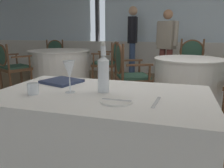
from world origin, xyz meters
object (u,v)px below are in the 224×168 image
Objects in this scene: dining_chair_2_1 at (191,62)px; dining_chair_2_2 at (127,71)px; menu_book at (62,81)px; diner_person_0 at (133,37)px; dining_chair_1_0 at (56,54)px; side_plate at (116,101)px; wine_glass at (69,70)px; water_tumbler at (33,89)px; water_bottle at (103,72)px; dining_chair_1_2 at (108,60)px; dining_chair_1_1 at (10,64)px; diner_person_1 at (167,43)px.

dining_chair_2_1 is 1.65m from dining_chair_2_2.
menu_book is 0.15× the size of diner_person_0.
dining_chair_2_1 is (3.31, -0.71, 0.02)m from dining_chair_1_0.
side_plate is 2.00m from dining_chair_2_2.
dining_chair_1_0 is at bearing 121.63° from wine_glass.
diner_person_0 is (-0.46, 4.32, 0.11)m from wine_glass.
water_bottle is at bearing 23.50° from water_tumbler.
dining_chair_2_1 is (0.55, 3.32, -0.17)m from side_plate.
dining_chair_2_2 is at bearing -84.11° from diner_person_0.
dining_chair_1_2 is 0.93× the size of dining_chair_2_1.
dining_chair_1_1 is at bearing 30.00° from dining_chair_1_2.
dining_chair_1_0 is (-2.21, 4.02, -0.23)m from water_tumbler.
dining_chair_2_2 is at bearing -29.91° from dining_chair_2_1.
wine_glass reaches higher than dining_chair_1_1.
dining_chair_1_0 is 0.53× the size of diner_person_0.
dining_chair_1_2 is (-0.52, 3.23, -0.22)m from water_tumbler.
dining_chair_1_2 reaches higher than side_plate.
dining_chair_2_1 is at bearing 71.62° from water_tumbler.
dining_chair_2_2 is (2.38, -2.07, 0.02)m from dining_chair_1_0.
diner_person_0 is (-0.43, 2.47, 0.42)m from dining_chair_2_2.
dining_chair_1_1 is (-2.06, 1.82, -0.20)m from menu_book.
water_bottle reaches higher than dining_chair_2_2.
side_plate is 0.21× the size of dining_chair_1_1.
diner_person_0 reaches higher than water_tumbler.
wine_glass is 0.26m from water_tumbler.
diner_person_1 is at bearing 49.65° from dining_chair_1_0.
dining_chair_2_1 is at bearing 74.40° from wine_glass.
wine_glass reaches higher than dining_chair_1_0.
wine_glass reaches higher than dining_chair_1_2.
side_plate is at bearing -104.85° from dining_chair_2_2.
dining_chair_1_2 is (-0.53, 2.88, -0.19)m from menu_book.
side_plate is 0.71× the size of menu_book.
water_bottle is at bearing -108.09° from dining_chair_2_2.
water_tumbler is at bearing -155.90° from diner_person_1.
dining_chair_2_2 is 0.56× the size of diner_person_0.
diner_person_1 is at bearing -127.21° from dining_chair_2_1.
menu_book is 3.46m from diner_person_1.
diner_person_1 is at bearing 86.82° from water_bottle.
dining_chair_1_1 is 1.86m from dining_chair_1_2.
side_plate is 4.50m from diner_person_0.
dining_chair_1_2 is (-1.07, 3.23, -0.19)m from side_plate.
water_tumbler reaches higher than menu_book.
water_bottle reaches higher than water_tumbler.
dining_chair_1_1 reaches higher than water_tumbler.
diner_person_0 is at bearing 100.34° from side_plate.
dining_chair_2_2 reaches higher than wine_glass.
dining_chair_2_1 is (1.10, 3.31, -0.20)m from water_tumbler.
menu_book is 0.29× the size of dining_chair_1_0.
dining_chair_1_1 is 0.93× the size of dining_chair_2_1.
menu_book is at bearing -156.66° from diner_person_1.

